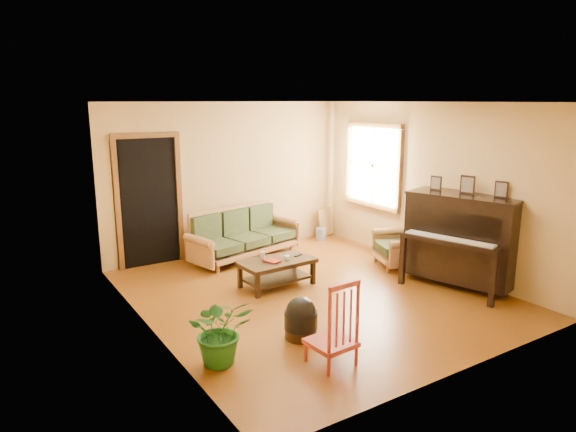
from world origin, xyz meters
TOP-DOWN VIEW (x-y plane):
  - floor at (0.00, 0.00)m, footprint 5.00×5.00m
  - doorway at (-1.45, 2.48)m, footprint 1.08×0.16m
  - window at (2.21, 1.30)m, footprint 0.12×1.36m
  - sofa at (-0.01, 1.96)m, footprint 2.12×1.26m
  - coffee_table at (-0.26, 0.52)m, footprint 1.10×0.64m
  - armchair at (1.86, 0.24)m, footprint 1.02×1.04m
  - piano at (1.98, -0.87)m, footprint 1.28×1.71m
  - footstool at (-0.89, -1.04)m, footprint 0.38×0.38m
  - red_chair at (-0.95, -1.68)m, footprint 0.45×0.49m
  - leaning_frame at (2.00, 2.39)m, footprint 0.43×0.24m
  - ceramic_crock at (1.76, 2.22)m, footprint 0.20×0.20m
  - potted_plant at (-1.89, -1.08)m, footprint 0.79×0.73m
  - book at (-0.43, 0.47)m, footprint 0.24×0.27m
  - candle at (-0.40, 0.68)m, footprint 0.08×0.08m
  - glass_jar at (-0.12, 0.47)m, footprint 0.11×0.11m
  - remote at (0.11, 0.53)m, footprint 0.16×0.10m

SIDE VIEW (x-z plane):
  - floor at x=0.00m, z-range 0.00..0.00m
  - ceramic_crock at x=1.76m, z-range 0.00..0.24m
  - footstool at x=-0.89m, z-range 0.00..0.36m
  - coffee_table at x=-0.26m, z-range 0.00..0.39m
  - leaning_frame at x=2.00m, z-range 0.00..0.57m
  - potted_plant at x=-1.89m, z-range 0.00..0.73m
  - remote at x=0.11m, z-range 0.39..0.41m
  - book at x=-0.43m, z-range 0.39..0.41m
  - armchair at x=1.86m, z-range 0.00..0.81m
  - glass_jar at x=-0.12m, z-range 0.39..0.44m
  - sofa at x=-0.01m, z-range 0.00..0.85m
  - candle at x=-0.40m, z-range 0.39..0.50m
  - red_chair at x=-0.95m, z-range 0.00..0.91m
  - piano at x=1.98m, z-range 0.00..1.34m
  - doorway at x=-1.45m, z-range 0.00..2.05m
  - window at x=2.21m, z-range 0.77..2.23m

